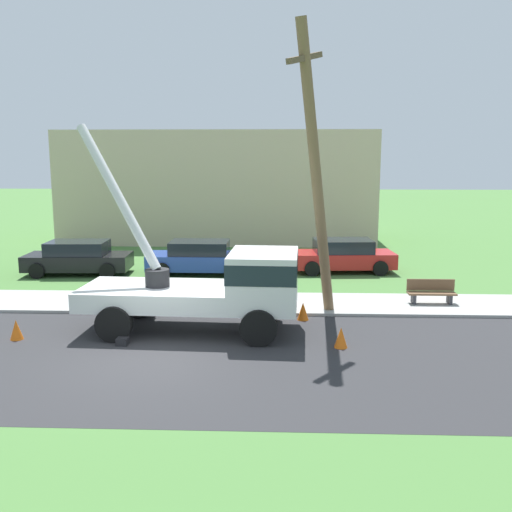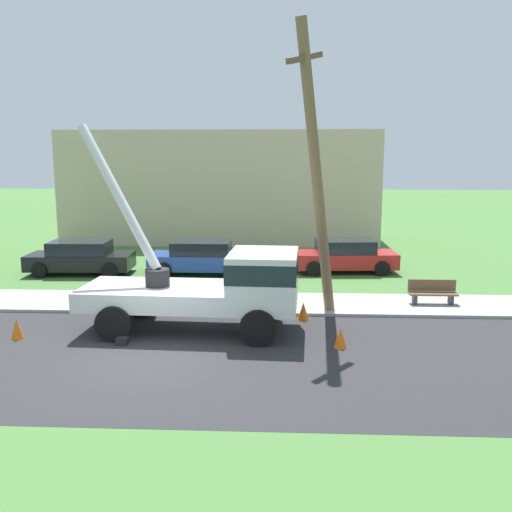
{
  "view_description": "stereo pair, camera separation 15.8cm",
  "coord_description": "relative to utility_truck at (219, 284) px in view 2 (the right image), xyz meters",
  "views": [
    {
      "loc": [
        3.2,
        -13.74,
        5.05
      ],
      "look_at": [
        2.56,
        2.57,
        2.17
      ],
      "focal_mm": 40.23,
      "sensor_mm": 36.0,
      "label": 1
    },
    {
      "loc": [
        3.36,
        -13.73,
        5.05
      ],
      "look_at": [
        2.56,
        2.57,
        2.17
      ],
      "focal_mm": 40.23,
      "sensor_mm": 36.0,
      "label": 2
    }
  ],
  "objects": [
    {
      "name": "utility_truck",
      "position": [
        0.0,
        0.0,
        0.0
      ],
      "size": [
        6.75,
        3.21,
        5.98
      ],
      "color": "silver",
      "rests_on": "ground"
    },
    {
      "name": "sidewalk_strip",
      "position": [
        -1.5,
        3.01,
        -1.36
      ],
      "size": [
        80.0,
        2.77,
        0.1
      ],
      "primitive_type": "cube",
      "color": "#9E9E99",
      "rests_on": "ground"
    },
    {
      "name": "road_asphalt",
      "position": [
        -1.5,
        -2.25,
        -1.4
      ],
      "size": [
        80.0,
        7.75,
        0.01
      ],
      "primitive_type": "cube",
      "color": "#2B2B2D",
      "rests_on": "ground"
    },
    {
      "name": "parked_sedan_red",
      "position": [
        4.53,
        8.78,
        -0.7
      ],
      "size": [
        4.52,
        2.23,
        1.42
      ],
      "color": "#B21E1E",
      "rests_on": "ground"
    },
    {
      "name": "parked_sedan_black",
      "position": [
        -6.85,
        7.81,
        -0.7
      ],
      "size": [
        4.47,
        2.14,
        1.42
      ],
      "color": "black",
      "rests_on": "ground"
    },
    {
      "name": "traffic_cone_ahead",
      "position": [
        3.38,
        -1.33,
        -1.13
      ],
      "size": [
        0.36,
        0.36,
        0.56
      ],
      "primitive_type": "cone",
      "color": "orange",
      "rests_on": "ground"
    },
    {
      "name": "ground_plane",
      "position": [
        -1.5,
        9.75,
        -1.41
      ],
      "size": [
        120.0,
        120.0,
        0.0
      ],
      "primitive_type": "plane",
      "color": "#477538"
    },
    {
      "name": "traffic_cone_curbside",
      "position": [
        2.48,
        1.22,
        -1.13
      ],
      "size": [
        0.36,
        0.36,
        0.56
      ],
      "primitive_type": "cone",
      "color": "orange",
      "rests_on": "ground"
    },
    {
      "name": "leaning_utility_pole",
      "position": [
        2.81,
        1.28,
        3.13
      ],
      "size": [
        1.74,
        2.57,
        8.83
      ],
      "color": "brown",
      "rests_on": "ground"
    },
    {
      "name": "traffic_cone_behind",
      "position": [
        -5.53,
        -1.0,
        -1.13
      ],
      "size": [
        0.36,
        0.36,
        0.56
      ],
      "primitive_type": "cone",
      "color": "orange",
      "rests_on": "ground"
    },
    {
      "name": "parked_sedan_blue",
      "position": [
        -1.66,
        8.07,
        -0.7
      ],
      "size": [
        4.4,
        2.03,
        1.42
      ],
      "color": "#263F99",
      "rests_on": "ground"
    },
    {
      "name": "park_bench",
      "position": [
        6.89,
        3.08,
        -0.95
      ],
      "size": [
        1.6,
        0.45,
        0.9
      ],
      "color": "brown",
      "rests_on": "ground"
    },
    {
      "name": "lowrise_building_backdrop",
      "position": [
        -1.84,
        18.33,
        1.79
      ],
      "size": [
        18.0,
        6.0,
        6.4
      ],
      "primitive_type": "cube",
      "color": "#C6B293",
      "rests_on": "ground"
    }
  ]
}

